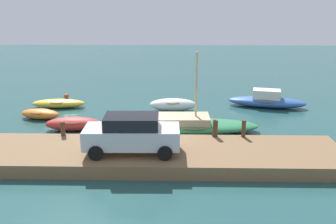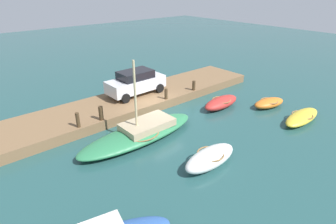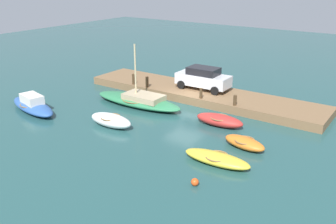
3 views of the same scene
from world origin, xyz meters
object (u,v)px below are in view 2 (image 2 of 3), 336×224
(rowboat_white, at_px, (210,158))
(mooring_post_east, at_px, (78,120))
(dinghy_orange, at_px, (269,103))
(parked_car, at_px, (136,82))
(mooring_post_west, at_px, (194,85))
(sailboat_green, at_px, (140,132))
(rowboat_yellow, at_px, (302,117))
(mooring_post_mid_east, at_px, (101,113))
(rowboat_red, at_px, (221,103))
(mooring_post_mid_west, at_px, (166,94))

(rowboat_white, xyz_separation_m, mooring_post_east, (3.55, -6.52, 0.62))
(dinghy_orange, xyz_separation_m, parked_car, (6.47, -6.69, 1.18))
(mooring_post_west, relative_size, parked_car, 0.17)
(dinghy_orange, xyz_separation_m, sailboat_green, (9.29, -2.19, 0.09))
(mooring_post_east, bearing_deg, parked_car, -158.34)
(rowboat_yellow, bearing_deg, mooring_post_east, -34.59)
(sailboat_green, distance_m, mooring_post_mid_east, 2.70)
(sailboat_green, xyz_separation_m, rowboat_white, (-1.10, 4.12, 0.02))
(mooring_post_east, bearing_deg, dinghy_orange, 158.61)
(sailboat_green, bearing_deg, parked_car, -123.13)
(rowboat_red, height_order, mooring_post_west, mooring_post_west)
(sailboat_green, height_order, mooring_post_west, sailboat_green)
(rowboat_yellow, bearing_deg, mooring_post_mid_east, -38.07)
(dinghy_orange, bearing_deg, rowboat_yellow, 92.07)
(rowboat_red, bearing_deg, sailboat_green, -3.68)
(mooring_post_east, bearing_deg, mooring_post_west, 180.00)
(mooring_post_west, xyz_separation_m, mooring_post_east, (8.96, 0.00, 0.07))
(mooring_post_mid_west, bearing_deg, rowboat_yellow, 125.38)
(rowboat_white, xyz_separation_m, parked_car, (-1.71, -8.61, 1.07))
(sailboat_green, relative_size, rowboat_red, 2.30)
(dinghy_orange, distance_m, rowboat_white, 8.41)
(mooring_post_west, relative_size, mooring_post_mid_east, 0.85)
(rowboat_white, height_order, mooring_post_east, mooring_post_east)
(rowboat_white, distance_m, mooring_post_west, 8.49)
(mooring_post_mid_west, bearing_deg, rowboat_white, 67.20)
(mooring_post_mid_west, bearing_deg, mooring_post_east, 0.00)
(rowboat_white, bearing_deg, rowboat_red, -145.79)
(mooring_post_mid_west, relative_size, mooring_post_east, 0.87)
(mooring_post_mid_west, xyz_separation_m, parked_car, (1.03, -2.09, 0.51))
(dinghy_orange, height_order, mooring_post_east, mooring_post_east)
(sailboat_green, distance_m, mooring_post_mid_west, 4.57)
(rowboat_red, xyz_separation_m, rowboat_white, (5.57, 4.00, 0.04))
(sailboat_green, bearing_deg, mooring_post_mid_west, -149.03)
(sailboat_green, relative_size, mooring_post_mid_west, 9.74)
(rowboat_yellow, distance_m, parked_car, 11.10)
(rowboat_white, distance_m, rowboat_yellow, 7.82)
(parked_car, bearing_deg, mooring_post_mid_west, 115.02)
(sailboat_green, relative_size, mooring_post_mid_east, 8.73)
(dinghy_orange, bearing_deg, mooring_post_east, -10.51)
(mooring_post_mid_east, bearing_deg, mooring_post_west, 180.00)
(dinghy_orange, bearing_deg, parked_car, -35.07)
(rowboat_red, bearing_deg, parked_car, -52.79)
(dinghy_orange, distance_m, mooring_post_east, 12.63)
(rowboat_white, height_order, parked_car, parked_car)
(sailboat_green, bearing_deg, mooring_post_east, -45.51)
(mooring_post_east, distance_m, parked_car, 5.69)
(mooring_post_west, bearing_deg, mooring_post_mid_east, 0.00)
(mooring_post_mid_west, xyz_separation_m, mooring_post_mid_east, (4.90, 0.00, 0.04))
(sailboat_green, height_order, mooring_post_mid_east, sailboat_green)
(sailboat_green, height_order, rowboat_white, sailboat_green)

